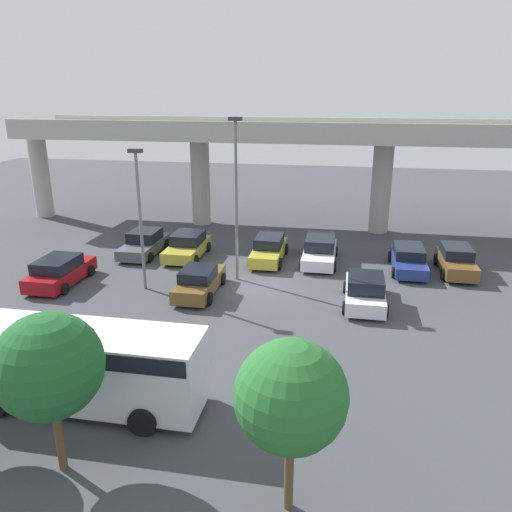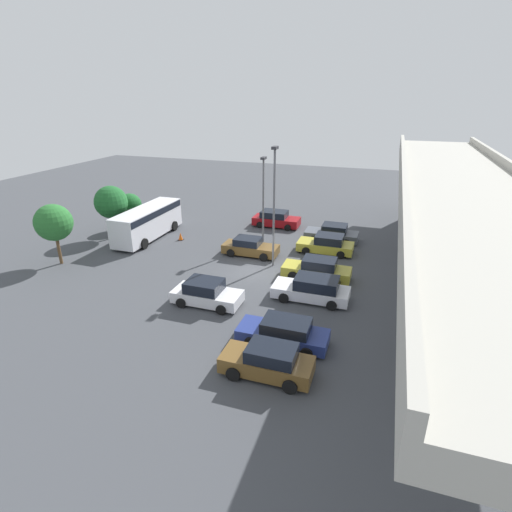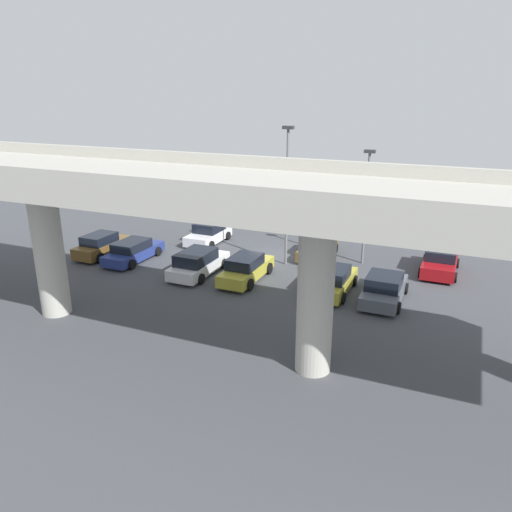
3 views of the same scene
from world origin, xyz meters
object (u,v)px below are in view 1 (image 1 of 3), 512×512
at_px(parked_car_4, 269,249).
at_px(parked_car_8, 365,291).
at_px(parked_car_3, 199,281).
at_px(lamp_post_mid_lot, 140,209).
at_px(tree_front_right, 291,396).
at_px(parked_car_2, 187,246).
at_px(parked_car_0, 60,271).
at_px(lamp_post_near_aisle, 236,189).
at_px(traffic_cone, 115,351).
at_px(parked_car_7, 456,261).
at_px(tree_front_centre, 49,366).
at_px(parked_car_6, 408,259).
at_px(shuttle_bus, 81,361).
at_px(parked_car_1, 144,243).
at_px(parked_car_5, 320,250).

relative_size(parked_car_4, parked_car_8, 1.11).
relative_size(parked_car_3, lamp_post_mid_lot, 0.60).
bearing_deg(parked_car_8, tree_front_right, 170.70).
bearing_deg(parked_car_2, parked_car_0, -42.64).
xyz_separation_m(lamp_post_near_aisle, traffic_cone, (-2.91, -9.59, -4.88)).
distance_m(parked_car_7, tree_front_centre, 23.84).
distance_m(parked_car_6, lamp_post_near_aisle, 11.31).
height_order(shuttle_bus, lamp_post_near_aisle, lamp_post_near_aisle).
distance_m(parked_car_0, tree_front_right, 19.83).
relative_size(parked_car_1, lamp_post_mid_lot, 0.62).
relative_size(parked_car_2, traffic_cone, 6.53).
height_order(tree_front_centre, traffic_cone, tree_front_centre).
relative_size(parked_car_3, parked_car_5, 0.93).
relative_size(parked_car_1, parked_car_8, 1.08).
height_order(parked_car_8, tree_front_right, tree_front_right).
height_order(shuttle_bus, tree_front_centre, tree_front_centre).
height_order(parked_car_0, parked_car_7, parked_car_7).
distance_m(parked_car_2, parked_car_5, 8.53).
relative_size(parked_car_3, traffic_cone, 6.48).
relative_size(parked_car_0, parked_car_1, 0.98).
relative_size(tree_front_centre, traffic_cone, 6.87).
xyz_separation_m(parked_car_7, tree_front_right, (-7.62, -19.26, 2.59)).
bearing_deg(parked_car_7, parked_car_6, -90.89).
relative_size(lamp_post_near_aisle, traffic_cone, 12.86).
distance_m(tree_front_right, traffic_cone, 10.44).
xyz_separation_m(parked_car_1, parked_car_6, (16.84, -0.04, -0.02)).
relative_size(parked_car_5, lamp_post_near_aisle, 0.54).
bearing_deg(parked_car_3, parked_car_2, 23.60).
bearing_deg(parked_car_8, traffic_cone, 126.04).
xyz_separation_m(parked_car_4, lamp_post_near_aisle, (-1.25, -3.65, 4.47)).
bearing_deg(parked_car_6, tree_front_right, -14.27).
xyz_separation_m(parked_car_7, lamp_post_near_aisle, (-12.49, -3.40, 4.45)).
xyz_separation_m(parked_car_6, parked_car_8, (-2.69, -5.75, 0.05)).
height_order(parked_car_1, lamp_post_mid_lot, lamp_post_mid_lot).
xyz_separation_m(parked_car_1, tree_front_right, (11.93, -19.35, 2.64)).
distance_m(parked_car_4, parked_car_5, 3.20).
height_order(parked_car_6, parked_car_7, parked_car_7).
bearing_deg(lamp_post_mid_lot, parked_car_6, 21.64).
xyz_separation_m(parked_car_2, parked_car_3, (2.56, -5.86, -0.03)).
xyz_separation_m(parked_car_0, parked_car_5, (13.98, 6.43, 0.01)).
bearing_deg(lamp_post_mid_lot, parked_car_3, -2.44).
height_order(parked_car_2, lamp_post_near_aisle, lamp_post_near_aisle).
xyz_separation_m(parked_car_0, parked_car_2, (5.47, 5.94, -0.03)).
height_order(parked_car_4, parked_car_7, parked_car_7).
height_order(parked_car_1, parked_car_7, parked_car_7).
distance_m(parked_car_3, parked_car_8, 8.61).
relative_size(parked_car_3, parked_car_7, 1.04).
xyz_separation_m(tree_front_centre, tree_front_right, (6.50, -0.22, 0.01)).
height_order(parked_car_7, tree_front_centre, tree_front_centre).
xyz_separation_m(lamp_post_near_aisle, tree_front_centre, (-1.63, -15.64, -1.87)).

